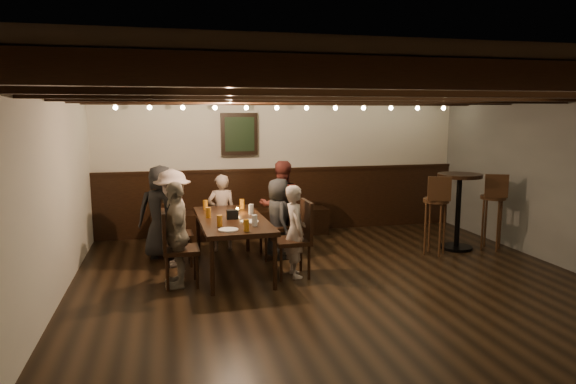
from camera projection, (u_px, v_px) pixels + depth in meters
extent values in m
plane|color=black|center=(351.00, 297.00, 5.95)|extent=(7.00, 7.00, 0.00)
plane|color=black|center=(355.00, 86.00, 5.58)|extent=(7.00, 7.00, 0.00)
plane|color=silver|center=(283.00, 164.00, 9.13)|extent=(6.50, 0.00, 6.50)
plane|color=silver|center=(40.00, 207.00, 5.02)|extent=(0.00, 7.00, 7.00)
cube|color=black|center=(284.00, 201.00, 9.19)|extent=(6.50, 0.08, 1.10)
cube|color=black|center=(242.00, 224.00, 8.81)|extent=(3.00, 0.45, 0.45)
cube|color=black|center=(239.00, 134.00, 8.76)|extent=(0.62, 0.12, 0.72)
cube|color=black|center=(240.00, 134.00, 8.70)|extent=(0.50, 0.02, 0.58)
cube|color=black|center=(543.00, 76.00, 2.80)|extent=(6.50, 0.10, 0.16)
cube|color=black|center=(436.00, 87.00, 3.92)|extent=(6.50, 0.10, 0.16)
cube|color=black|center=(376.00, 92.00, 5.03)|extent=(6.50, 0.10, 0.16)
cube|color=black|center=(337.00, 96.00, 6.15)|extent=(6.50, 0.10, 0.16)
cube|color=black|center=(311.00, 99.00, 7.27)|extent=(6.50, 0.10, 0.16)
cube|color=black|center=(292.00, 100.00, 8.38)|extent=(6.50, 0.10, 0.16)
sphere|color=#FFE099|center=(115.00, 107.00, 7.75)|extent=(0.07, 0.07, 0.07)
sphere|color=#FFE099|center=(207.00, 108.00, 8.07)|extent=(0.07, 0.07, 0.07)
sphere|color=#FFE099|center=(292.00, 108.00, 8.38)|extent=(0.07, 0.07, 0.07)
sphere|color=#FFE099|center=(370.00, 108.00, 8.69)|extent=(0.07, 0.07, 0.07)
sphere|color=#FFE099|center=(444.00, 108.00, 9.01)|extent=(0.07, 0.07, 0.07)
cube|color=black|center=(232.00, 220.00, 6.84)|extent=(0.91, 1.94, 0.06)
cylinder|color=black|center=(212.00, 268.00, 5.94)|extent=(0.06, 0.06, 0.66)
cylinder|color=black|center=(198.00, 233.00, 7.67)|extent=(0.06, 0.06, 0.66)
cylinder|color=black|center=(275.00, 263.00, 6.13)|extent=(0.06, 0.06, 0.66)
cylinder|color=black|center=(248.00, 230.00, 7.86)|extent=(0.06, 0.06, 0.66)
cube|color=black|center=(177.00, 235.00, 7.14)|extent=(0.43, 0.43, 0.05)
cube|color=black|center=(163.00, 218.00, 7.05)|extent=(0.05, 0.42, 0.45)
cube|color=black|center=(181.00, 250.00, 6.27)|extent=(0.44, 0.44, 0.05)
cube|color=black|center=(164.00, 230.00, 6.18)|extent=(0.05, 0.43, 0.47)
cube|color=black|center=(275.00, 227.00, 7.49)|extent=(0.45, 0.45, 0.05)
cube|color=black|center=(288.00, 209.00, 7.50)|extent=(0.05, 0.44, 0.48)
cube|color=black|center=(291.00, 241.00, 6.62)|extent=(0.46, 0.46, 0.05)
cube|color=black|center=(307.00, 219.00, 6.63)|extent=(0.05, 0.45, 0.50)
imported|color=black|center=(161.00, 212.00, 7.48)|extent=(0.68, 0.45, 1.37)
imported|color=gray|center=(222.00, 213.00, 7.86)|extent=(0.44, 0.30, 1.19)
imported|color=maroon|center=(281.00, 205.00, 7.93)|extent=(0.69, 0.54, 1.39)
imported|color=#AB9690|center=(173.00, 218.00, 7.09)|extent=(0.52, 0.88, 1.35)
imported|color=gray|center=(176.00, 234.00, 6.23)|extent=(0.34, 0.77, 1.30)
imported|color=#242426|center=(278.00, 218.00, 7.48)|extent=(0.39, 0.58, 1.17)
imported|color=#B9A89C|center=(295.00, 231.00, 6.62)|extent=(0.30, 0.44, 1.20)
cylinder|color=#BF7219|center=(205.00, 205.00, 7.43)|extent=(0.07, 0.07, 0.14)
cylinder|color=#BF7219|center=(242.00, 204.00, 7.51)|extent=(0.07, 0.07, 0.14)
cylinder|color=#BF7219|center=(208.00, 213.00, 6.85)|extent=(0.07, 0.07, 0.14)
cylinder|color=silver|center=(251.00, 209.00, 7.10)|extent=(0.07, 0.07, 0.14)
cylinder|color=#BF7219|center=(220.00, 221.00, 6.34)|extent=(0.07, 0.07, 0.14)
cylinder|color=silver|center=(255.00, 220.00, 6.35)|extent=(0.07, 0.07, 0.14)
cylinder|color=#BF7219|center=(246.00, 225.00, 6.08)|extent=(0.07, 0.07, 0.14)
cylinder|color=white|center=(228.00, 230.00, 6.13)|extent=(0.24, 0.24, 0.01)
cylinder|color=white|center=(249.00, 221.00, 6.60)|extent=(0.24, 0.24, 0.01)
cube|color=black|center=(232.00, 214.00, 6.78)|extent=(0.15, 0.10, 0.12)
cylinder|color=beige|center=(237.00, 212.00, 7.15)|extent=(0.05, 0.05, 0.05)
cylinder|color=black|center=(456.00, 247.00, 8.04)|extent=(0.49, 0.49, 0.04)
cylinder|color=black|center=(458.00, 213.00, 7.95)|extent=(0.08, 0.08, 1.11)
cylinder|color=black|center=(460.00, 176.00, 7.86)|extent=(0.67, 0.67, 0.06)
cylinder|color=#382511|center=(436.00, 200.00, 7.61)|extent=(0.38, 0.38, 0.06)
cube|color=#382511|center=(439.00, 189.00, 7.40)|extent=(0.33, 0.13, 0.36)
cylinder|color=#382511|center=(493.00, 197.00, 7.89)|extent=(0.38, 0.38, 0.06)
cube|color=#382511|center=(497.00, 186.00, 7.68)|extent=(0.32, 0.17, 0.36)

